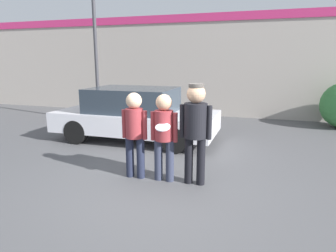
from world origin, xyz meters
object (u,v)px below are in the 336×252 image
parked_car_near (135,114)px  person_middle_with_frisbee (164,131)px  street_lamp (98,1)px  person_left (135,129)px  person_right (196,124)px

parked_car_near → person_middle_with_frisbee: bearing=-56.1°
person_middle_with_frisbee → parked_car_near: bearing=123.9°
parked_car_near → street_lamp: size_ratio=0.64×
person_middle_with_frisbee → street_lamp: street_lamp is taller
parked_car_near → street_lamp: street_lamp is taller
person_left → street_lamp: 6.31m
person_left → person_right: size_ratio=0.90×
street_lamp → parked_car_near: bearing=-42.0°
person_right → parked_car_near: person_right is taller
street_lamp → person_left: bearing=-53.9°
person_left → parked_car_near: (-1.12, 2.52, -0.22)m
person_left → person_right: bearing=2.2°
person_left → person_right: (1.13, 0.04, 0.16)m
person_right → person_middle_with_frisbee: bearing=-177.2°
person_middle_with_frisbee → person_right: person_right is taller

